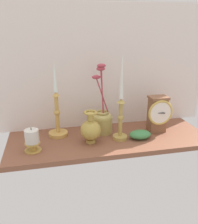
{
  "coord_description": "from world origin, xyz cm",
  "views": [
    {
      "loc": [
        -28.96,
        -107.9,
        53.02
      ],
      "look_at": [
        -5.3,
        0.0,
        14.0
      ],
      "focal_mm": 38.92,
      "sensor_mm": 36.0,
      "label": 1
    }
  ],
  "objects": [
    {
      "name": "candlestick_tall_center",
      "position": [
        -25.04,
        7.99,
        10.57
      ],
      "size": [
        9.81,
        9.81,
        38.17
      ],
      "color": "tan",
      "rests_on": "ground_plane"
    },
    {
      "name": "mantel_clock",
      "position": [
        26.56,
        1.84,
        10.07
      ],
      "size": [
        13.36,
        8.58,
        19.12
      ],
      "color": "brown",
      "rests_on": "ground_plane"
    },
    {
      "name": "ivy_sprig",
      "position": [
        14.76,
        -4.43,
        2.11
      ],
      "size": [
        11.05,
        7.74,
        4.22
      ],
      "color": "#3E8147",
      "rests_on": "ground_plane"
    },
    {
      "name": "ground_plane",
      "position": [
        0.0,
        0.0,
        -1.2
      ],
      "size": [
        100.0,
        36.0,
        2.4
      ],
      "primitive_type": "cube",
      "color": "brown"
    },
    {
      "name": "pillar_candle_front",
      "position": [
        -37.15,
        -6.08,
        5.41
      ],
      "size": [
        7.63,
        7.63,
        11.35
      ],
      "color": "gold",
      "rests_on": "ground_plane"
    },
    {
      "name": "brass_vase_bulbous",
      "position": [
        -10.17,
        -3.55,
        6.91
      ],
      "size": [
        9.76,
        9.76,
        15.89
      ],
      "color": "#B59843",
      "rests_on": "ground_plane"
    },
    {
      "name": "candlestick_tall_left",
      "position": [
        4.77,
        -2.88,
        14.78
      ],
      "size": [
        7.22,
        7.22,
        42.32
      ],
      "color": "#B09447",
      "rests_on": "ground_plane"
    },
    {
      "name": "brass_vase_jar",
      "position": [
        -2.16,
        7.08,
        7.36
      ],
      "size": [
        10.79,
        10.79,
        35.95
      ],
      "color": "tan",
      "rests_on": "ground_plane"
    },
    {
      "name": "back_wall",
      "position": [
        0.0,
        18.5,
        32.5
      ],
      "size": [
        120.0,
        2.0,
        65.0
      ],
      "primitive_type": "cube",
      "color": "silver",
      "rests_on": "ground_plane"
    }
  ]
}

